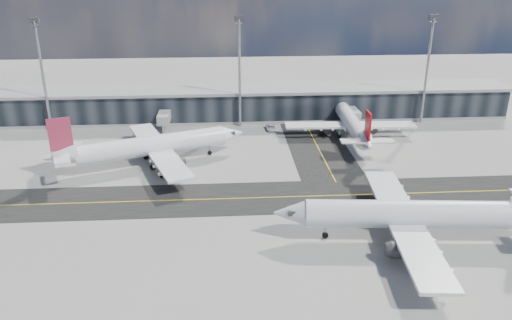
{
  "coord_description": "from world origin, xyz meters",
  "views": [
    {
      "loc": [
        -4.35,
        -80.67,
        42.06
      ],
      "look_at": [
        1.78,
        10.74,
        5.0
      ],
      "focal_mm": 35.0,
      "sensor_mm": 36.0,
      "label": 1
    }
  ],
  "objects_px": {
    "airliner_near": "(415,215)",
    "service_van": "(271,127)",
    "airliner_af": "(150,146)",
    "airliner_redtail": "(352,124)",
    "baggage_tug": "(169,173)"
  },
  "relations": [
    {
      "from": "airliner_redtail",
      "to": "airliner_near",
      "type": "xyz_separation_m",
      "value": [
        -1.9,
        -48.89,
        0.59
      ]
    },
    {
      "from": "airliner_af",
      "to": "service_van",
      "type": "height_order",
      "value": "airliner_af"
    },
    {
      "from": "baggage_tug",
      "to": "service_van",
      "type": "relative_size",
      "value": 0.68
    },
    {
      "from": "airliner_near",
      "to": "service_van",
      "type": "bearing_deg",
      "value": 22.31
    },
    {
      "from": "airliner_af",
      "to": "airliner_redtail",
      "type": "height_order",
      "value": "airliner_af"
    },
    {
      "from": "airliner_af",
      "to": "service_van",
      "type": "xyz_separation_m",
      "value": [
        28.59,
        21.75,
        -3.56
      ]
    },
    {
      "from": "airliner_af",
      "to": "airliner_redtail",
      "type": "distance_m",
      "value": 50.11
    },
    {
      "from": "airliner_near",
      "to": "baggage_tug",
      "type": "xyz_separation_m",
      "value": [
        -41.62,
        27.5,
        -3.41
      ]
    },
    {
      "from": "baggage_tug",
      "to": "service_van",
      "type": "height_order",
      "value": "baggage_tug"
    },
    {
      "from": "airliner_redtail",
      "to": "service_van",
      "type": "bearing_deg",
      "value": 161.04
    },
    {
      "from": "airliner_af",
      "to": "airliner_redtail",
      "type": "bearing_deg",
      "value": 85.81
    },
    {
      "from": "airliner_redtail",
      "to": "airliner_near",
      "type": "bearing_deg",
      "value": -89.75
    },
    {
      "from": "airliner_af",
      "to": "airliner_near",
      "type": "xyz_separation_m",
      "value": [
        46.19,
        -34.79,
        0.15
      ]
    },
    {
      "from": "airliner_redtail",
      "to": "baggage_tug",
      "type": "bearing_deg",
      "value": -151.34
    },
    {
      "from": "airliner_af",
      "to": "airliner_near",
      "type": "bearing_deg",
      "value": 32.48
    }
  ]
}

